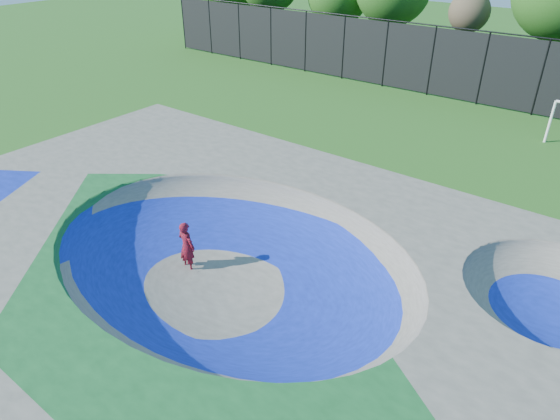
# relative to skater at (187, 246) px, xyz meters

# --- Properties ---
(ground) EXTENTS (120.00, 120.00, 0.00)m
(ground) POSITION_rel_skater_xyz_m (1.73, -0.02, -0.81)
(ground) COLOR #1F5317
(ground) RESTS_ON ground
(skate_deck) EXTENTS (22.00, 14.00, 1.50)m
(skate_deck) POSITION_rel_skater_xyz_m (1.73, -0.02, -0.06)
(skate_deck) COLOR gray
(skate_deck) RESTS_ON ground
(skater) EXTENTS (0.61, 0.41, 1.63)m
(skater) POSITION_rel_skater_xyz_m (0.00, 0.00, 0.00)
(skater) COLOR red
(skater) RESTS_ON ground
(skateboard) EXTENTS (0.81, 0.34, 0.05)m
(skateboard) POSITION_rel_skater_xyz_m (0.00, 0.00, -0.79)
(skateboard) COLOR black
(skateboard) RESTS_ON ground
(fence) EXTENTS (48.09, 0.09, 4.04)m
(fence) POSITION_rel_skater_xyz_m (1.73, 20.98, 1.28)
(fence) COLOR black
(fence) RESTS_ON ground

